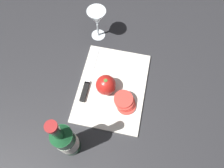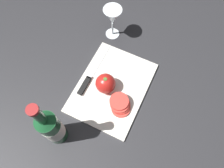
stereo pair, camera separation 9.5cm
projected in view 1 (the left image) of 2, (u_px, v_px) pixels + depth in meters
The scene contains 7 objects.
ground_plane at pixel (110, 101), 0.96m from camera, with size 3.00×3.00×0.00m, color #28282B.
cutting_board at pixel (112, 87), 0.99m from camera, with size 0.39×0.30×0.01m.
wine_bottle at pixel (66, 141), 0.77m from camera, with size 0.08×0.08×0.34m.
wine_glass at pixel (97, 19), 1.00m from camera, with size 0.09×0.09×0.17m.
whole_tomato at pixel (106, 85), 0.94m from camera, with size 0.09×0.09×0.09m.
knife at pixel (87, 85), 0.98m from camera, with size 0.29×0.02×0.01m.
tomato_slice_stack_near at pixel (125, 102), 0.93m from camera, with size 0.10×0.10×0.04m.
Camera 1 is at (-0.32, -0.08, 0.91)m, focal length 35.00 mm.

